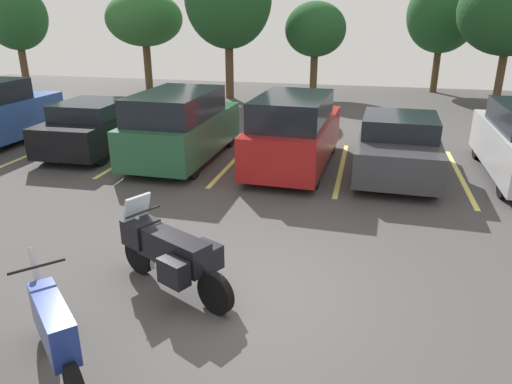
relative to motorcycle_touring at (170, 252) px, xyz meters
name	(u,v)px	position (x,y,z in m)	size (l,w,h in m)	color
ground	(248,298)	(1.15, 0.09, -0.67)	(44.00, 44.00, 0.10)	#423F3F
motorcycle_touring	(170,252)	(0.00, 0.00, 0.00)	(2.11, 1.30, 1.34)	black
motorcycle_second	(55,334)	(-0.49, -2.04, -0.03)	(1.66, 1.55, 1.32)	black
parking_stripes	(286,164)	(0.61, 6.59, -0.62)	(21.00, 4.66, 0.01)	#EAE066
car_black	(98,126)	(-5.13, 6.75, 0.11)	(1.95, 4.40, 1.50)	black
car_green	(181,126)	(-2.30, 6.33, 0.34)	(1.99, 4.62, 1.94)	#235638
car_red	(294,132)	(0.83, 6.38, 0.33)	(2.04, 4.70, 1.95)	maroon
car_charcoal	(398,145)	(3.47, 6.47, 0.11)	(2.08, 4.45, 1.52)	#38383D
tree_left	(315,30)	(-0.06, 18.12, 2.48)	(2.89, 2.89, 4.39)	#4C3823
tree_center_left	(144,19)	(-8.87, 18.21, 2.93)	(3.91, 3.91, 4.94)	#4C3823
tree_center	(512,11)	(7.94, 16.40, 3.32)	(4.13, 4.13, 5.72)	#4C3823
tree_far_right	(16,17)	(-16.25, 17.95, 3.00)	(3.28, 3.28, 5.39)	#4C3823
tree_rear	(443,15)	(5.87, 20.68, 3.15)	(3.45, 3.45, 5.62)	#4C3823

